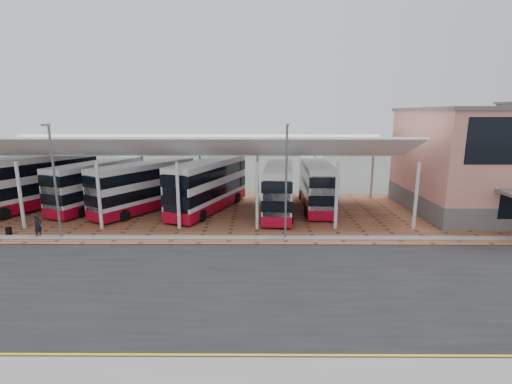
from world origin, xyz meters
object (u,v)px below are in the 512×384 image
bus_0 (34,183)px  bus_3 (209,186)px  bus_1 (98,185)px  bus_5 (316,185)px  bus_4 (279,190)px  pedestrian (38,226)px  bus_2 (145,187)px

bus_0 → bus_3: size_ratio=1.06×
bus_0 → bus_1: 5.73m
bus_5 → bus_1: bearing=-177.9°
bus_5 → bus_4: bearing=-150.4°
pedestrian → bus_3: bearing=-37.7°
bus_4 → bus_1: bearing=178.4°
bus_2 → pedestrian: 9.42m
bus_2 → bus_3: bearing=33.1°
bus_0 → bus_3: bus_0 is taller
bus_1 → bus_2: bearing=6.8°
bus_4 → bus_5: 4.06m
bus_1 → bus_2: size_ratio=1.03×
bus_1 → bus_2: (4.71, -1.13, 0.03)m
bus_0 → pedestrian: bus_0 is taller
bus_1 → bus_5: 20.38m
bus_3 → pedestrian: bus_3 is taller
bus_2 → pedestrian: bearing=-94.0°
bus_4 → bus_5: (3.60, 1.87, 0.01)m
bus_4 → bus_5: bearing=32.3°
bus_1 → bus_5: size_ratio=1.02×
bus_2 → bus_4: (12.07, -0.76, -0.06)m
bus_0 → bus_3: bearing=24.1°
bus_0 → bus_1: size_ratio=1.12×
bus_0 → bus_5: bearing=27.0°
bus_2 → bus_3: bus_3 is taller
bus_3 → pedestrian: 13.68m
bus_2 → pedestrian: size_ratio=6.09×
bus_2 → bus_5: (15.67, 1.11, -0.06)m
bus_1 → bus_5: bearing=20.2°
bus_0 → bus_2: size_ratio=1.16×
bus_5 → bus_3: bearing=-172.1°
bus_2 → bus_1: bearing=-161.6°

